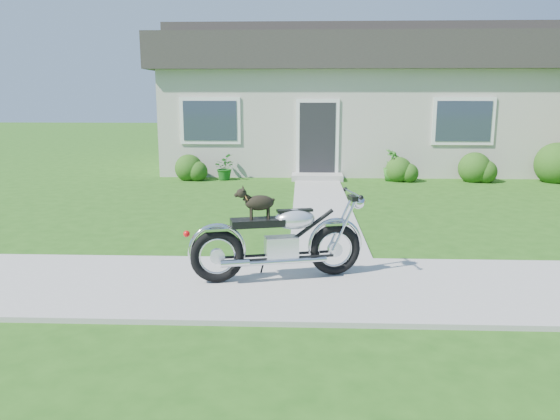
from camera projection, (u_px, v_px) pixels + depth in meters
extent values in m
plane|color=#235114|center=(459.00, 289.00, 6.61)|extent=(80.00, 80.00, 0.00)
cube|color=#9E9B93|center=(459.00, 287.00, 6.61)|extent=(24.00, 2.20, 0.04)
cube|color=#9E9B93|center=(321.00, 205.00, 11.56)|extent=(1.20, 8.00, 0.03)
cube|color=beige|center=(360.00, 120.00, 18.03)|extent=(12.00, 6.00, 3.00)
cube|color=#2D2B28|center=(362.00, 57.00, 17.62)|extent=(12.60, 6.60, 1.00)
cube|color=#2D2B28|center=(363.00, 35.00, 17.47)|extent=(12.60, 2.00, 0.60)
cube|color=black|center=(317.00, 141.00, 15.22)|extent=(1.00, 0.06, 2.10)
cube|color=#9E9B93|center=(317.00, 177.00, 15.08)|extent=(1.40, 0.70, 0.16)
cube|color=#2D3847|center=(210.00, 121.00, 15.23)|extent=(1.70, 0.05, 1.30)
cube|color=#2D3847|center=(464.00, 121.00, 14.95)|extent=(1.70, 0.05, 1.30)
sphere|color=#264E14|center=(557.00, 164.00, 14.62)|extent=(1.15, 1.15, 1.15)
sphere|color=#264E14|center=(474.00, 168.00, 14.74)|extent=(0.86, 0.86, 0.86)
sphere|color=#264E14|center=(189.00, 168.00, 15.05)|extent=(0.77, 0.77, 0.77)
sphere|color=#264E14|center=(399.00, 170.00, 14.83)|extent=(0.72, 0.72, 0.72)
imported|color=#175A17|center=(223.00, 167.00, 15.06)|extent=(0.74, 0.79, 0.69)
imported|color=#2C701E|center=(392.00, 165.00, 14.86)|extent=(0.65, 0.65, 0.86)
torus|color=black|center=(335.00, 249.00, 6.96)|extent=(0.68, 0.27, 0.67)
torus|color=black|center=(217.00, 256.00, 6.66)|extent=(0.68, 0.27, 0.67)
cube|color=silver|center=(281.00, 249.00, 6.81)|extent=(0.45, 0.33, 0.30)
ellipsoid|color=silver|center=(295.00, 219.00, 6.77)|extent=(0.56, 0.40, 0.26)
cube|color=black|center=(257.00, 222.00, 6.68)|extent=(0.69, 0.41, 0.09)
cube|color=silver|center=(335.00, 223.00, 6.89)|extent=(0.32, 0.21, 0.03)
cube|color=silver|center=(217.00, 229.00, 6.59)|extent=(0.32, 0.21, 0.03)
cylinder|color=silver|center=(353.00, 193.00, 6.85)|extent=(0.17, 0.59, 0.03)
sphere|color=silver|center=(359.00, 202.00, 6.89)|extent=(0.21, 0.21, 0.17)
cylinder|color=silver|center=(283.00, 262.00, 6.71)|extent=(1.08, 0.32, 0.06)
ellipsoid|color=black|center=(260.00, 203.00, 6.63)|extent=(0.39, 0.25, 0.19)
sphere|color=black|center=(241.00, 193.00, 6.56)|extent=(0.14, 0.14, 0.12)
cylinder|color=black|center=(251.00, 213.00, 6.68)|extent=(0.04, 0.04, 0.15)
cylinder|color=black|center=(252.00, 214.00, 6.60)|extent=(0.04, 0.04, 0.15)
cylinder|color=black|center=(268.00, 212.00, 6.72)|extent=(0.04, 0.04, 0.15)
cylinder|color=black|center=(269.00, 213.00, 6.64)|extent=(0.04, 0.04, 0.15)
torus|color=orange|center=(246.00, 197.00, 6.59)|extent=(0.08, 0.11, 0.10)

